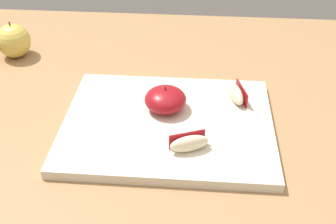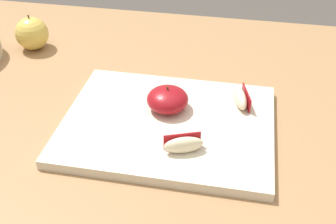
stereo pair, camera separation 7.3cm
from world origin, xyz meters
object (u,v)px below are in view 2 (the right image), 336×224
Objects in this scene: apple_half_skin_up at (168,99)px; apple_wedge_back at (241,98)px; cutting_board at (168,124)px; whole_apple_golden at (32,33)px; apple_wedge_front at (183,145)px.

apple_half_skin_up is 1.12× the size of apple_wedge_back.
whole_apple_golden reaches higher than cutting_board.
apple_wedge_front is (0.05, -0.12, -0.01)m from apple_half_skin_up.
cutting_board is 5.46× the size of apple_wedge_front.
cutting_board is at bearing -77.84° from apple_half_skin_up.
apple_wedge_back is at bearing 31.27° from cutting_board.
cutting_board is at bearing 117.66° from apple_wedge_front.
whole_apple_golden is (-0.39, 0.22, -0.00)m from apple_half_skin_up.
apple_wedge_front is 0.56m from whole_apple_golden.
apple_half_skin_up is at bearing -163.12° from apple_wedge_back.
apple_wedge_front is at bearing -37.80° from whole_apple_golden.
apple_wedge_front is at bearing -118.75° from apple_wedge_back.
cutting_board is 0.05m from apple_half_skin_up.
cutting_board is at bearing -33.15° from whole_apple_golden.
apple_half_skin_up is at bearing 102.16° from cutting_board.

